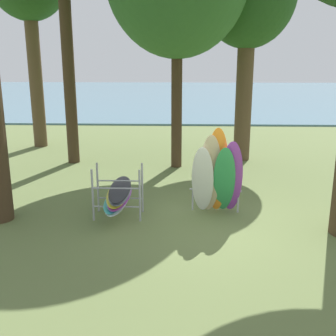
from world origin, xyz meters
name	(u,v)px	position (x,y,z in m)	size (l,w,h in m)	color
ground_plane	(210,225)	(0.00, 0.00, 0.00)	(80.00, 80.00, 0.00)	olive
lake_water	(190,95)	(0.00, 31.84, 0.05)	(80.00, 36.00, 0.10)	slate
leaning_board_pile	(217,177)	(0.18, 0.57, 0.98)	(1.29, 0.97, 2.24)	white
board_storage_rack	(119,194)	(-2.17, 0.46, 0.55)	(1.15, 2.13, 1.25)	#9EA0A5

